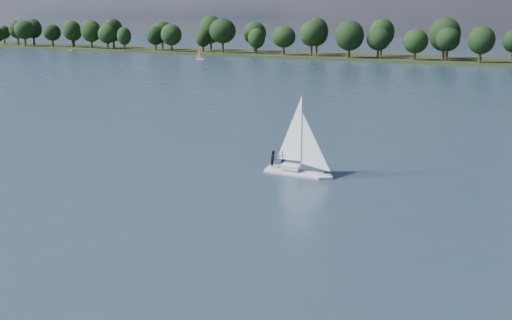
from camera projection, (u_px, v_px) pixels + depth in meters
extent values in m
plane|color=#233342|center=(485.00, 105.00, 103.32)|extent=(700.00, 700.00, 0.00)
cube|color=silver|center=(296.00, 174.00, 57.96)|extent=(6.59, 1.92, 0.77)
cube|color=silver|center=(296.00, 167.00, 57.78)|extent=(1.95, 1.18, 0.48)
cylinder|color=silver|center=(296.00, 132.00, 56.90)|extent=(0.12, 0.12, 7.72)
imported|color=black|center=(283.00, 159.00, 58.67)|extent=(0.42, 0.62, 1.67)
imported|color=black|center=(274.00, 158.00, 58.81)|extent=(0.69, 0.85, 1.67)
cube|color=white|center=(200.00, 59.00, 217.45)|extent=(3.28, 1.87, 0.50)
cylinder|color=silver|center=(200.00, 53.00, 216.85)|extent=(0.09, 0.09, 4.41)
cube|color=slate|center=(71.00, 50.00, 276.58)|extent=(4.29, 2.66, 0.50)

